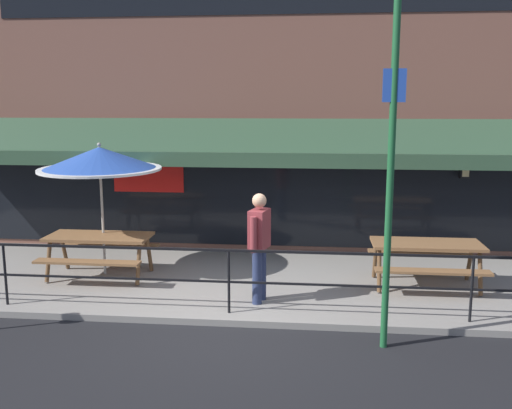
# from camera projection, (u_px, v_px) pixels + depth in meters

# --- Properties ---
(ground_plane) EXTENTS (120.00, 120.00, 0.00)m
(ground_plane) POSITION_uv_depth(u_px,v_px,m) (226.00, 327.00, 8.16)
(ground_plane) COLOR black
(patio_deck) EXTENTS (15.00, 4.00, 0.10)m
(patio_deck) POSITION_uv_depth(u_px,v_px,m) (243.00, 281.00, 10.10)
(patio_deck) COLOR gray
(patio_deck) RESTS_ON ground
(restaurant_building) EXTENTS (15.00, 1.60, 7.93)m
(restaurant_building) POSITION_uv_depth(u_px,v_px,m) (256.00, 64.00, 11.59)
(restaurant_building) COLOR brown
(restaurant_building) RESTS_ON ground
(patio_railing) EXTENTS (13.84, 0.04, 0.97)m
(patio_railing) POSITION_uv_depth(u_px,v_px,m) (229.00, 267.00, 8.31)
(patio_railing) COLOR black
(patio_railing) RESTS_ON patio_deck
(picnic_table_left) EXTENTS (1.80, 1.42, 0.76)m
(picnic_table_left) POSITION_uv_depth(u_px,v_px,m) (99.00, 244.00, 10.04)
(picnic_table_left) COLOR brown
(picnic_table_left) RESTS_ON patio_deck
(picnic_table_centre) EXTENTS (1.80, 1.42, 0.76)m
(picnic_table_centre) POSITION_uv_depth(u_px,v_px,m) (426.00, 252.00, 9.51)
(picnic_table_centre) COLOR brown
(picnic_table_centre) RESTS_ON patio_deck
(patio_umbrella_left) EXTENTS (2.14, 2.14, 2.38)m
(patio_umbrella_left) POSITION_uv_depth(u_px,v_px,m) (100.00, 159.00, 9.98)
(patio_umbrella_left) COLOR #B7B2A8
(patio_umbrella_left) RESTS_ON patio_deck
(pedestrian_walking) EXTENTS (0.33, 0.60, 1.71)m
(pedestrian_walking) POSITION_uv_depth(u_px,v_px,m) (259.00, 242.00, 8.74)
(pedestrian_walking) COLOR navy
(pedestrian_walking) RESTS_ON patio_deck
(street_sign_pole) EXTENTS (0.28, 0.09, 4.68)m
(street_sign_pole) POSITION_uv_depth(u_px,v_px,m) (391.00, 165.00, 7.07)
(street_sign_pole) COLOR #1E6033
(street_sign_pole) RESTS_ON ground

